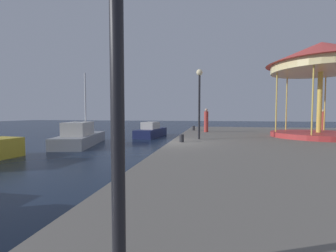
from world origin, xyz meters
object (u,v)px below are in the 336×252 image
at_px(motorboat_navy, 151,131).
at_px(sailboat_grey, 80,137).
at_px(person_far_corner, 206,121).
at_px(person_mid_promenade, 323,121).
at_px(bollard_north, 182,138).
at_px(lamp_post_mid_promenade, 199,91).
at_px(carousel, 321,66).
at_px(bollard_center, 194,128).

height_order(motorboat_navy, sailboat_grey, sailboat_grey).
bearing_deg(person_far_corner, person_mid_promenade, 19.87).
xyz_separation_m(sailboat_grey, bollard_north, (7.80, -3.29, 0.38)).
bearing_deg(bollard_north, lamp_post_mid_promenade, 62.45).
height_order(person_far_corner, person_mid_promenade, person_far_corner).
bearing_deg(carousel, person_far_corner, 157.88).
xyz_separation_m(motorboat_navy, bollard_north, (4.31, -10.08, 0.45)).
relative_size(bollard_center, person_mid_promenade, 0.22).
bearing_deg(motorboat_navy, sailboat_grey, -117.20).
distance_m(motorboat_navy, bollard_center, 4.61).
bearing_deg(bollard_north, bollard_center, 90.09).
height_order(motorboat_navy, person_far_corner, person_far_corner).
xyz_separation_m(bollard_north, person_far_corner, (1.11, 6.85, 0.69)).
xyz_separation_m(sailboat_grey, bollard_center, (7.79, 5.19, 0.38)).
height_order(motorboat_navy, bollard_north, motorboat_navy).
distance_m(carousel, bollard_center, 10.19).
height_order(lamp_post_mid_promenade, bollard_north, lamp_post_mid_promenade).
xyz_separation_m(sailboat_grey, person_far_corner, (8.91, 3.56, 1.07)).
relative_size(carousel, person_far_corner, 3.34).
bearing_deg(bollard_center, motorboat_navy, 159.57).
relative_size(lamp_post_mid_promenade, person_mid_promenade, 2.17).
bearing_deg(person_far_corner, motorboat_navy, 149.19).
relative_size(lamp_post_mid_promenade, bollard_north, 10.03).
height_order(bollard_center, person_far_corner, person_far_corner).
relative_size(lamp_post_mid_promenade, person_far_corner, 2.12).
bearing_deg(lamp_post_mid_promenade, bollard_north, -117.55).
relative_size(carousel, person_mid_promenade, 3.43).
height_order(sailboat_grey, carousel, carousel).
xyz_separation_m(sailboat_grey, person_mid_promenade, (18.93, 7.18, 1.05)).
bearing_deg(person_far_corner, lamp_post_mid_promenade, -93.20).
bearing_deg(motorboat_navy, lamp_post_mid_promenade, -58.93).
height_order(sailboat_grey, person_mid_promenade, sailboat_grey).
bearing_deg(person_mid_promenade, person_far_corner, -160.13).
xyz_separation_m(motorboat_navy, person_far_corner, (5.42, -3.23, 1.14)).
bearing_deg(person_far_corner, carousel, -22.12).
height_order(carousel, person_far_corner, carousel).
distance_m(lamp_post_mid_promenade, bollard_center, 7.42).
height_order(motorboat_navy, carousel, carousel).
height_order(carousel, lamp_post_mid_promenade, carousel).
distance_m(carousel, person_far_corner, 8.34).
height_order(bollard_north, person_far_corner, person_far_corner).
bearing_deg(carousel, sailboat_grey, -177.44).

